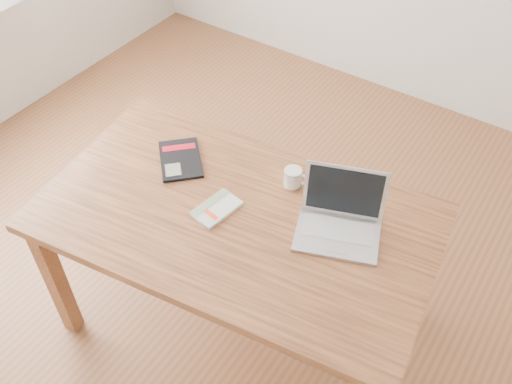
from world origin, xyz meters
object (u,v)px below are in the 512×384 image
Objects in this scene: laptop at (340,219)px; desk at (237,230)px; white_guidebook at (216,209)px; black_guidebook at (180,159)px; coffee_mug at (293,177)px.

desk is at bearing -176.24° from laptop.
white_guidebook is 0.69× the size of black_guidebook.
coffee_mug is at bearing 138.47° from laptop.
white_guidebook is 1.97× the size of coffee_mug.
black_guidebook reaches higher than desk.
laptop is (0.73, 0.04, 0.04)m from black_guidebook.
black_guidebook is (-0.30, 0.14, -0.00)m from white_guidebook.
laptop is (0.36, 0.16, 0.14)m from desk.
laptop is at bearing -41.79° from black_guidebook.
desk is 15.76× the size of coffee_mug.
laptop is at bearing 16.50° from desk.
desk is at bearing -62.78° from black_guidebook.
black_guidebook is at bearing -178.90° from coffee_mug.
coffee_mug is (0.09, 0.26, 0.13)m from desk.
laptop reaches higher than white_guidebook.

